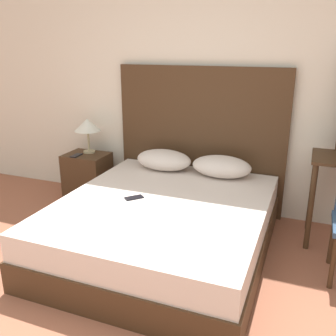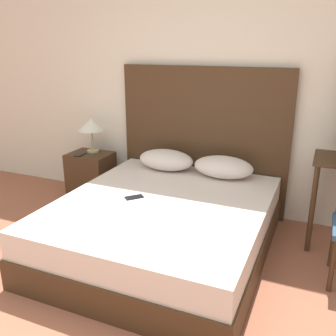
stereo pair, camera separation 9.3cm
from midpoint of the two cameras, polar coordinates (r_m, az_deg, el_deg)
wall_back at (r=3.83m, az=4.47°, el=13.49°), size 10.00×0.06×2.70m
bed at (r=3.16m, az=-1.49°, el=-8.83°), size 1.66×1.92×0.46m
headboard at (r=3.85m, az=4.15°, el=4.27°), size 1.74×0.05×1.47m
pillow_left at (r=3.78m, az=-1.35°, el=1.25°), size 0.57×0.34×0.20m
pillow_right at (r=3.60m, az=7.43°, el=0.22°), size 0.57×0.34×0.20m
phone_on_bed at (r=3.12m, az=-6.04°, el=-4.52°), size 0.15×0.16×0.01m
nightstand at (r=4.27m, az=-12.73°, el=-1.35°), size 0.46×0.37×0.53m
table_lamp at (r=4.18m, az=-12.79°, el=6.30°), size 0.29×0.29×0.38m
phone_on_nightstand at (r=4.15m, az=-14.42°, el=1.88°), size 0.08×0.15×0.01m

